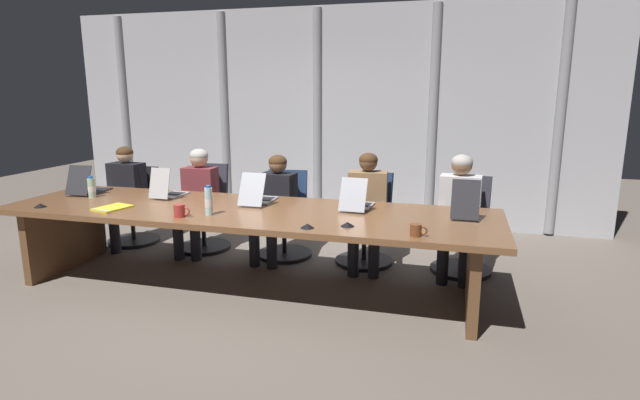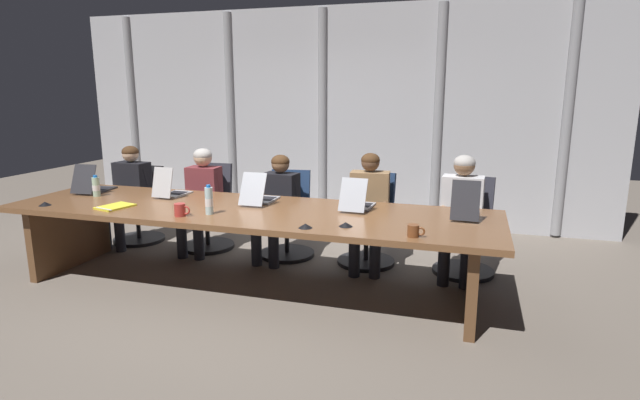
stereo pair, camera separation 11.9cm
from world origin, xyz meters
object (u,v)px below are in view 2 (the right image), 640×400
object	(u,v)px
office_chair_center	(288,224)
conference_mic_right_side	(45,204)
office_chair_right_end	(466,238)
person_right_mid	(369,205)
office_chair_left_mid	(209,217)
person_right_end	(461,209)
person_left_end	(128,190)
laptop_left_mid	(171,190)
laptop_right_mid	(358,202)
water_bottle_primary	(96,187)
office_chair_right_mid	(368,230)
person_left_mid	(201,194)
laptop_center	(260,196)
spiral_notepad	(115,207)
person_center	(277,201)
coffee_mug_near	(414,231)
laptop_left_end	(94,186)
coffee_mug_far	(180,210)
office_chair_left_end	(140,213)
conference_mic_middle	(346,224)
laptop_right_end	(465,210)
conference_mic_left_side	(305,226)
water_bottle_secondary	(209,201)

from	to	relation	value
office_chair_center	conference_mic_right_side	world-z (taller)	office_chair_center
office_chair_right_end	person_right_mid	size ratio (longest dim) A/B	0.81
office_chair_left_mid	person_right_end	distance (m)	2.82
office_chair_right_end	person_left_end	xyz separation A→B (m)	(-3.81, -0.16, 0.30)
person_right_mid	conference_mic_right_side	size ratio (longest dim) A/B	10.62
office_chair_left_mid	person_left_end	world-z (taller)	person_left_end
laptop_left_mid	conference_mic_right_side	distance (m)	1.13
laptop_right_mid	water_bottle_primary	bearing A→B (deg)	98.03
office_chair_right_mid	person_left_mid	xyz separation A→B (m)	(-1.87, -0.16, 0.31)
office_chair_right_end	person_left_mid	xyz separation A→B (m)	(-2.85, -0.16, 0.31)
person_left_end	person_right_end	xyz separation A→B (m)	(3.75, 0.00, 0.02)
laptop_left_mid	person_right_mid	distance (m)	1.98
laptop_center	spiral_notepad	size ratio (longest dim) A/B	1.39
laptop_left_mid	person_left_mid	bearing A→B (deg)	3.40
person_center	coffee_mug_near	world-z (taller)	person_center
laptop_left_end	conference_mic_right_side	bearing A→B (deg)	177.16
laptop_left_end	coffee_mug_far	world-z (taller)	laptop_left_end
office_chair_left_end	office_chair_center	size ratio (longest dim) A/B	0.97
water_bottle_primary	office_chair_right_mid	bearing A→B (deg)	20.04
laptop_center	person_left_end	distance (m)	2.01
laptop_center	conference_mic_middle	world-z (taller)	laptop_center
laptop_right_end	conference_mic_left_side	world-z (taller)	laptop_right_end
person_left_end	conference_mic_right_side	bearing A→B (deg)	7.57
office_chair_right_mid	conference_mic_middle	xyz separation A→B (m)	(0.09, -1.33, 0.41)
office_chair_right_end	laptop_right_mid	bearing A→B (deg)	-43.61
laptop_left_mid	person_left_end	distance (m)	1.12
office_chair_left_end	coffee_mug_far	bearing A→B (deg)	48.17
office_chair_right_end	coffee_mug_far	xyz separation A→B (m)	(-2.32, -1.41, 0.45)
person_right_end	water_bottle_secondary	bearing A→B (deg)	-57.50
office_chair_left_end	laptop_left_mid	bearing A→B (deg)	54.35
laptop_left_end	office_chair_left_mid	distance (m)	1.26
laptop_right_end	office_chair_center	world-z (taller)	laptop_right_end
laptop_center	person_right_mid	xyz separation A→B (m)	(0.93, 0.57, -0.15)
laptop_left_mid	coffee_mug_far	distance (m)	0.87
laptop_left_mid	spiral_notepad	xyz separation A→B (m)	(-0.21, -0.58, -0.05)
coffee_mug_near	spiral_notepad	bearing A→B (deg)	176.73
laptop_center	spiral_notepad	distance (m)	1.31
water_bottle_secondary	coffee_mug_far	bearing A→B (deg)	-147.57
coffee_mug_far	person_left_end	bearing A→B (deg)	139.93
conference_mic_middle	person_left_mid	bearing A→B (deg)	149.00
laptop_left_mid	person_center	world-z (taller)	person_center
laptop_left_end	coffee_mug_near	size ratio (longest dim) A/B	3.62
coffee_mug_far	laptop_center	bearing A→B (deg)	57.73
person_left_mid	office_chair_center	bearing A→B (deg)	96.58
person_center	person_right_mid	xyz separation A→B (m)	(0.98, 0.01, 0.03)
laptop_right_mid	person_right_end	world-z (taller)	person_right_end
laptop_left_end	conference_mic_left_side	size ratio (longest dim) A/B	4.23
laptop_right_mid	person_left_end	bearing A→B (deg)	82.02
office_chair_left_end	spiral_notepad	size ratio (longest dim) A/B	2.55
laptop_center	office_chair_right_end	world-z (taller)	laptop_center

